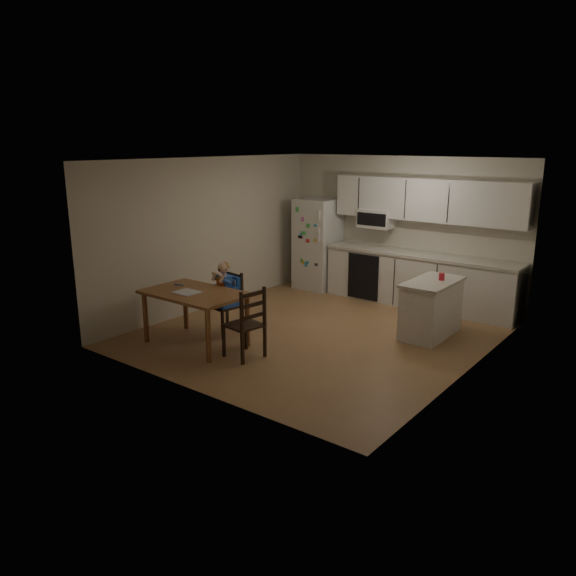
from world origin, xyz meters
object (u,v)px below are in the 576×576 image
at_px(red_cup, 442,277).
at_px(dining_table, 195,299).
at_px(chair_booster, 227,290).
at_px(refrigerator, 318,244).
at_px(kitchen_island, 431,308).
at_px(chair_side, 248,319).

xyz_separation_m(red_cup, dining_table, (-2.50, -2.44, -0.22)).
bearing_deg(red_cup, dining_table, -135.71).
bearing_deg(chair_booster, refrigerator, 107.21).
distance_m(kitchen_island, dining_table, 3.37).
relative_size(red_cup, chair_side, 0.11).
bearing_deg(dining_table, kitchen_island, 43.88).
height_order(kitchen_island, chair_booster, chair_booster).
xyz_separation_m(dining_table, chair_side, (0.94, 0.04, -0.12)).
distance_m(kitchen_island, chair_side, 2.73).
bearing_deg(red_cup, refrigerator, 158.87).
distance_m(red_cup, chair_booster, 3.10).
distance_m(refrigerator, red_cup, 3.17).
distance_m(dining_table, chair_side, 0.95).
distance_m(refrigerator, chair_side, 3.82).
bearing_deg(dining_table, red_cup, 44.29).
xyz_separation_m(dining_table, chair_booster, (0.01, 0.61, -0.00)).
xyz_separation_m(kitchen_island, chair_booster, (-2.42, -1.72, 0.23)).
bearing_deg(chair_booster, dining_table, -82.18).
relative_size(kitchen_island, chair_side, 1.17).
relative_size(dining_table, chair_side, 1.48).
bearing_deg(chair_booster, kitchen_island, 43.81).
bearing_deg(chair_side, chair_booster, -113.70).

